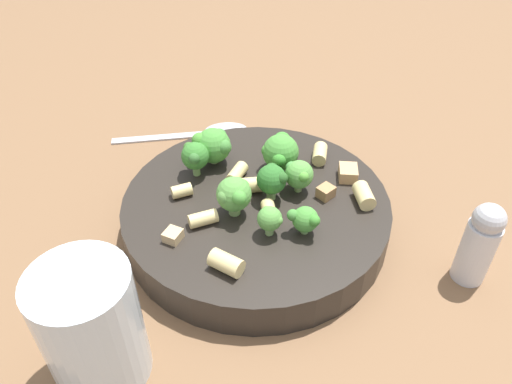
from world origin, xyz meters
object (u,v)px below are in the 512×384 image
(broccoli_floret_4, at_px, (272,179))
(rigatoni_5, at_px, (182,191))
(rigatoni_4, at_px, (226,263))
(rigatoni_1, at_px, (318,153))
(pepper_shaker, at_px, (479,243))
(spoon, at_px, (208,132))
(broccoli_floret_3, at_px, (235,195))
(broccoli_floret_1, at_px, (303,221))
(rigatoni_6, at_px, (364,196))
(chicken_chunk_0, at_px, (173,235))
(broccoli_floret_7, at_px, (299,174))
(rigatoni_2, at_px, (237,173))
(rigatoni_3, at_px, (269,211))
(drinking_glass, at_px, (94,334))
(pasta_bowl, at_px, (256,211))
(broccoli_floret_0, at_px, (270,219))
(rigatoni_0, at_px, (203,219))
(broccoli_floret_2, at_px, (213,145))
(rigatoni_7, at_px, (252,185))
(rigatoni_8, at_px, (283,151))
(chicken_chunk_2, at_px, (326,192))
(chicken_chunk_1, at_px, (348,173))
(broccoli_floret_6, at_px, (280,152))
(broccoli_floret_5, at_px, (195,156))

(broccoli_floret_4, height_order, rigatoni_5, broccoli_floret_4)
(rigatoni_4, bearing_deg, rigatoni_1, 105.97)
(broccoli_floret_4, height_order, pepper_shaker, pepper_shaker)
(spoon, bearing_deg, broccoli_floret_3, -31.81)
(broccoli_floret_1, relative_size, rigatoni_6, 1.04)
(broccoli_floret_4, height_order, chicken_chunk_0, broccoli_floret_4)
(broccoli_floret_7, relative_size, rigatoni_2, 1.30)
(rigatoni_3, relative_size, drinking_glass, 0.22)
(pasta_bowl, relative_size, broccoli_floret_4, 6.96)
(broccoli_floret_0, height_order, rigatoni_4, broccoli_floret_0)
(rigatoni_0, xyz_separation_m, pepper_shaker, (0.20, 0.16, -0.00))
(broccoli_floret_2, bearing_deg, broccoli_floret_0, -16.37)
(rigatoni_7, bearing_deg, rigatoni_3, -20.18)
(pasta_bowl, bearing_deg, rigatoni_8, 114.07)
(drinking_glass, bearing_deg, rigatoni_5, 120.73)
(spoon, bearing_deg, rigatoni_3, -23.47)
(rigatoni_1, relative_size, chicken_chunk_0, 1.75)
(broccoli_floret_1, xyz_separation_m, rigatoni_2, (-0.11, 0.01, -0.01))
(broccoli_floret_0, height_order, chicken_chunk_2, broccoli_floret_0)
(rigatoni_4, xyz_separation_m, chicken_chunk_1, (-0.01, 0.18, -0.00))
(rigatoni_8, bearing_deg, rigatoni_4, -62.34)
(rigatoni_1, xyz_separation_m, rigatoni_2, (-0.04, -0.09, -0.00))
(rigatoni_2, distance_m, chicken_chunk_2, 0.10)
(rigatoni_1, bearing_deg, broccoli_floret_2, -130.70)
(rigatoni_2, bearing_deg, broccoli_floret_0, -22.48)
(rigatoni_0, xyz_separation_m, chicken_chunk_1, (0.05, 0.16, -0.00))
(rigatoni_1, distance_m, chicken_chunk_1, 0.05)
(broccoli_floret_1, distance_m, rigatoni_6, 0.08)
(chicken_chunk_0, bearing_deg, rigatoni_8, 96.89)
(broccoli_floret_6, bearing_deg, drinking_glass, -78.39)
(rigatoni_3, relative_size, rigatoni_6, 0.84)
(rigatoni_0, height_order, rigatoni_4, rigatoni_4)
(chicken_chunk_2, xyz_separation_m, drinking_glass, (-0.01, -0.26, 0.00))
(rigatoni_6, bearing_deg, broccoli_floret_4, -138.57)
(rigatoni_5, relative_size, rigatoni_6, 0.72)
(chicken_chunk_2, relative_size, drinking_glass, 0.15)
(chicken_chunk_2, bearing_deg, broccoli_floret_5, -149.38)
(broccoli_floret_0, distance_m, rigatoni_2, 0.09)
(rigatoni_0, distance_m, pepper_shaker, 0.26)
(drinking_glass, bearing_deg, rigatoni_8, 103.50)
(rigatoni_4, bearing_deg, rigatoni_6, 79.82)
(broccoli_floret_2, height_order, broccoli_floret_5, broccoli_floret_2)
(broccoli_floret_2, bearing_deg, rigatoni_2, -2.51)
(rigatoni_1, relative_size, rigatoni_3, 1.16)
(chicken_chunk_2, bearing_deg, rigatoni_8, 166.17)
(rigatoni_5, distance_m, drinking_glass, 0.18)
(rigatoni_4, relative_size, chicken_chunk_0, 1.86)
(broccoli_floret_4, distance_m, rigatoni_5, 0.09)
(broccoli_floret_2, relative_size, broccoli_floret_4, 1.08)
(rigatoni_7, bearing_deg, rigatoni_1, 83.78)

